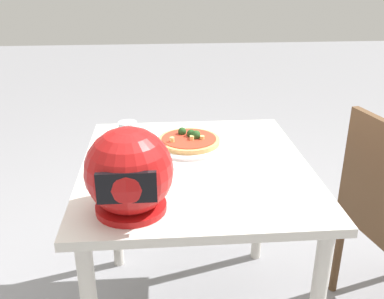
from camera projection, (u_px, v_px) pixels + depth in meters
dining_table at (195, 188)px, 1.63m from camera, size 0.83×0.92×0.74m
pizza_plate at (189, 144)px, 1.75m from camera, size 0.31×0.31×0.01m
pizza at (189, 140)px, 1.74m from camera, size 0.25×0.25×0.05m
motorcycle_helmet at (129, 173)px, 1.25m from camera, size 0.26×0.26×0.26m
drinking_glass at (129, 138)px, 1.66m from camera, size 0.07×0.07×0.13m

